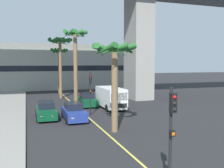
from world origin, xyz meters
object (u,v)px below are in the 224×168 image
(palm_tree_far_median, at_px, (115,61))
(car_queue_second, at_px, (46,111))
(palm_tree_near_median, at_px, (75,48))
(palm_tree_mid_median, at_px, (60,48))
(car_queue_front, at_px, (74,112))
(palm_tree_farthest_median, at_px, (59,55))
(traffic_light_median_near, at_px, (172,125))
(car_queue_third, at_px, (87,100))
(traffic_light_median_far, at_px, (90,88))
(delivery_van, at_px, (111,97))

(palm_tree_far_median, bearing_deg, car_queue_second, 126.06)
(car_queue_second, distance_m, palm_tree_near_median, 7.80)
(palm_tree_mid_median, bearing_deg, car_queue_second, -103.03)
(car_queue_second, bearing_deg, palm_tree_near_median, 45.76)
(car_queue_front, bearing_deg, palm_tree_near_median, 77.09)
(car_queue_second, relative_size, palm_tree_farthest_median, 0.54)
(traffic_light_median_near, xyz_separation_m, palm_tree_farthest_median, (-0.20, 33.68, 3.65))
(car_queue_front, height_order, palm_tree_far_median, palm_tree_far_median)
(car_queue_second, height_order, traffic_light_median_near, traffic_light_median_near)
(palm_tree_near_median, bearing_deg, palm_tree_mid_median, 92.32)
(car_queue_third, height_order, palm_tree_far_median, palm_tree_far_median)
(palm_tree_mid_median, bearing_deg, traffic_light_median_far, -84.99)
(palm_tree_mid_median, bearing_deg, palm_tree_near_median, -87.68)
(traffic_light_median_near, height_order, palm_tree_mid_median, palm_tree_mid_median)
(car_queue_second, xyz_separation_m, traffic_light_median_near, (3.68, -15.33, 1.99))
(car_queue_front, bearing_deg, delivery_van, 41.40)
(delivery_van, xyz_separation_m, palm_tree_far_median, (-2.71, -9.15, 4.01))
(car_queue_front, xyz_separation_m, palm_tree_far_median, (2.24, -4.79, 4.58))
(car_queue_second, distance_m, palm_tree_farthest_median, 19.51)
(car_queue_front, distance_m, palm_tree_farthest_median, 20.63)
(car_queue_front, xyz_separation_m, palm_tree_farthest_median, (1.18, 19.80, 5.64))
(car_queue_third, height_order, traffic_light_median_near, traffic_light_median_near)
(delivery_van, bearing_deg, car_queue_second, -158.12)
(delivery_van, xyz_separation_m, palm_tree_farthest_median, (-3.77, 15.44, 5.07))
(delivery_van, distance_m, palm_tree_near_median, 6.70)
(car_queue_front, bearing_deg, car_queue_second, 147.72)
(traffic_light_median_far, height_order, palm_tree_farthest_median, palm_tree_farthest_median)
(car_queue_second, xyz_separation_m, palm_tree_far_median, (4.55, -6.24, 4.58))
(car_queue_front, height_order, traffic_light_median_far, traffic_light_median_far)
(car_queue_front, distance_m, palm_tree_mid_median, 16.02)
(car_queue_front, relative_size, traffic_light_median_far, 0.98)
(car_queue_front, xyz_separation_m, delivery_van, (4.95, 4.37, 0.57))
(car_queue_front, distance_m, traffic_light_median_near, 14.09)
(car_queue_third, bearing_deg, palm_tree_mid_median, 104.69)
(traffic_light_median_far, xyz_separation_m, palm_tree_far_median, (0.34, -6.28, 2.58))
(traffic_light_median_far, bearing_deg, traffic_light_median_near, -91.95)
(car_queue_front, relative_size, car_queue_third, 1.00)
(car_queue_second, bearing_deg, traffic_light_median_far, 0.53)
(traffic_light_median_far, bearing_deg, palm_tree_farthest_median, 92.26)
(car_queue_front, xyz_separation_m, traffic_light_median_far, (1.90, 1.49, 1.99))
(car_queue_second, relative_size, delivery_van, 0.78)
(car_queue_second, xyz_separation_m, traffic_light_median_far, (4.21, 0.04, 1.99))
(palm_tree_mid_median, bearing_deg, palm_tree_farthest_median, 85.24)
(car_queue_third, bearing_deg, traffic_light_median_near, -93.93)
(car_queue_front, bearing_deg, palm_tree_farthest_median, 86.58)
(traffic_light_median_far, xyz_separation_m, palm_tree_farthest_median, (-0.72, 18.31, 3.65))
(delivery_van, bearing_deg, car_queue_third, 131.20)
(car_queue_second, relative_size, car_queue_third, 1.00)
(car_queue_front, distance_m, car_queue_third, 7.37)
(car_queue_front, bearing_deg, traffic_light_median_far, 38.08)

